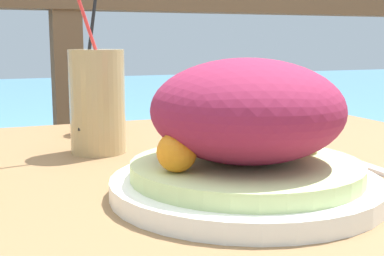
# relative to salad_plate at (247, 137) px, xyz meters

# --- Properties ---
(patio_table) EXTENTS (1.12, 0.89, 0.78)m
(patio_table) POSITION_rel_salad_plate_xyz_m (-0.06, 0.13, -0.17)
(patio_table) COLOR olive
(patio_table) RESTS_ON ground_plane
(railing_fence) EXTENTS (2.80, 0.08, 1.10)m
(railing_fence) POSITION_rel_salad_plate_xyz_m (-0.06, 0.84, -0.02)
(railing_fence) COLOR brown
(railing_fence) RESTS_ON ground_plane
(sea_backdrop) EXTENTS (12.00, 4.00, 0.54)m
(sea_backdrop) POSITION_rel_salad_plate_xyz_m (-0.06, 3.34, -0.57)
(sea_backdrop) COLOR teal
(sea_backdrop) RESTS_ON ground_plane
(salad_plate) EXTENTS (0.29, 0.29, 0.15)m
(salad_plate) POSITION_rel_salad_plate_xyz_m (0.00, 0.00, 0.00)
(salad_plate) COLOR white
(salad_plate) RESTS_ON patio_table
(drink_glass) EXTENTS (0.08, 0.08, 0.25)m
(drink_glass) POSITION_rel_salad_plate_xyz_m (-0.10, 0.28, 0.01)
(drink_glass) COLOR tan
(drink_glass) RESTS_ON patio_table
(fork) EXTENTS (0.02, 0.18, 0.00)m
(fork) POSITION_rel_salad_plate_xyz_m (0.20, 0.02, -0.06)
(fork) COLOR silver
(fork) RESTS_ON patio_table
(orange_near_glass) EXTENTS (0.08, 0.08, 0.08)m
(orange_near_glass) POSITION_rel_salad_plate_xyz_m (-0.07, 0.44, -0.02)
(orange_near_glass) COLOR orange
(orange_near_glass) RESTS_ON patio_table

